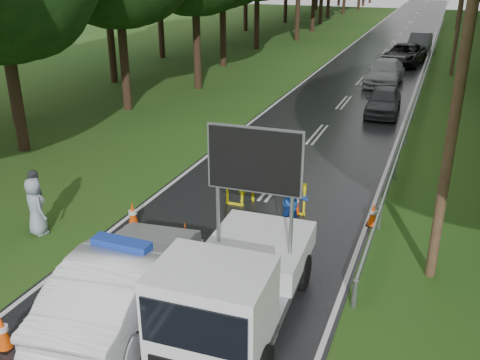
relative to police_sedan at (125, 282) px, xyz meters
The scene contains 20 objects.
ground 2.36m from the police_sedan, 68.65° to the left, with size 160.00×160.00×0.00m, color #1E4D16.
road 32.07m from the police_sedan, 88.57° to the left, with size 7.00×140.00×0.02m, color black.
guardrail 32.03m from the police_sedan, 81.92° to the left, with size 0.12×60.06×0.70m.
utility_pole_near 8.38m from the police_sedan, 34.00° to the left, with size 1.40×0.24×10.00m.
police_sedan is the anchor object (origin of this frame).
work_truck 2.36m from the police_sedan, 10.01° to the left, with size 2.41×5.07×3.98m.
barrier 6.14m from the police_sedan, 79.99° to the left, with size 2.55×0.11×1.05m.
officer 6.42m from the police_sedan, 86.86° to the left, with size 0.70×0.46×1.93m, color #FFF80D.
civilian 5.53m from the police_sedan, 65.93° to the left, with size 0.84×0.66×1.74m, color navy.
bystander_mid 5.22m from the police_sedan, 150.25° to the left, with size 1.05×0.44×1.78m, color #383A3F.
bystander_right 4.94m from the police_sedan, 151.78° to the left, with size 0.81×0.53×1.67m, color #8C96A8.
queue_car_first 18.78m from the police_sedan, 80.78° to the left, with size 1.59×3.95×1.35m, color #393B40.
queue_car_second 25.70m from the police_sedan, 85.13° to the left, with size 2.02×4.97×1.44m, color #A7ABAF.
queue_car_third 32.84m from the police_sedan, 85.35° to the left, with size 2.44×5.29×1.47m, color black.
queue_car_fourth 38.88m from the police_sedan, 85.06° to the left, with size 1.63×4.67×1.54m, color #3F4247.
cone_near_left 2.51m from the police_sedan, 133.62° to the right, with size 0.37×0.37×0.79m.
cone_center 3.22m from the police_sedan, 93.61° to the left, with size 0.33×0.33×0.71m.
cone_far 6.44m from the police_sedan, 71.69° to the left, with size 0.37×0.37×0.77m.
cone_left_mid 4.16m from the police_sedan, 119.92° to the left, with size 0.39×0.39×0.82m.
cone_right 7.53m from the police_sedan, 55.09° to the left, with size 0.34×0.34×0.73m.
Camera 1 is at (4.90, -10.08, 7.15)m, focal length 40.00 mm.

